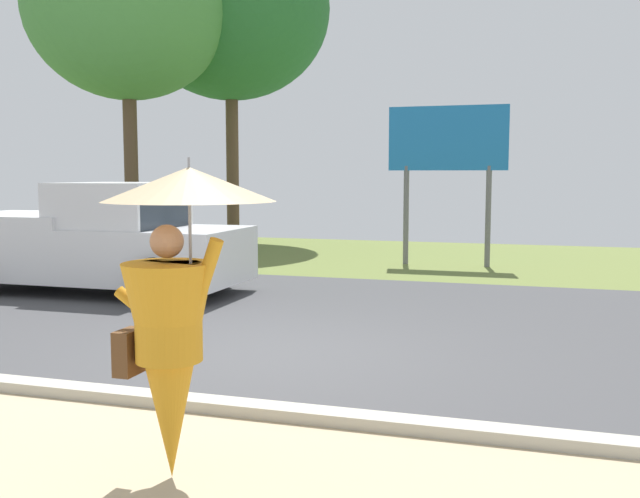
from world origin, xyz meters
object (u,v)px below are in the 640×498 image
(monk_pedestrian, at_px, (175,309))
(tree_left_far, at_px, (127,7))
(pickup_truck, at_px, (97,241))
(roadside_billboard, at_px, (448,150))
(tree_center_back, at_px, (231,9))

(monk_pedestrian, height_order, tree_left_far, tree_left_far)
(monk_pedestrian, xyz_separation_m, tree_left_far, (-8.03, 12.54, 5.11))
(monk_pedestrian, xyz_separation_m, pickup_truck, (-5.03, 6.53, -0.28))
(pickup_truck, relative_size, roadside_billboard, 1.49)
(pickup_truck, xyz_separation_m, roadside_billboard, (5.28, 5.39, 1.68))
(pickup_truck, distance_m, tree_center_back, 10.64)
(pickup_truck, relative_size, tree_center_back, 0.56)
(tree_center_back, bearing_deg, monk_pedestrian, -67.37)
(tree_left_far, distance_m, tree_center_back, 3.26)
(pickup_truck, bearing_deg, roadside_billboard, 48.63)
(pickup_truck, bearing_deg, tree_center_back, 101.82)
(roadside_billboard, height_order, tree_left_far, tree_left_far)
(tree_left_far, relative_size, tree_center_back, 0.93)
(tree_left_far, bearing_deg, pickup_truck, -63.54)
(monk_pedestrian, distance_m, tree_center_back, 17.51)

